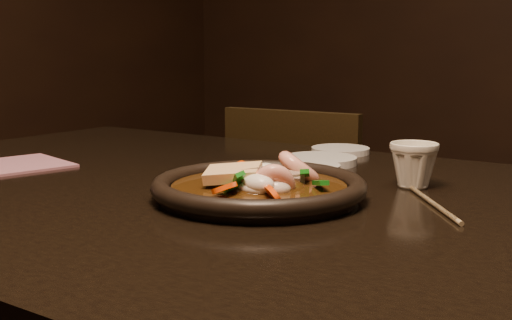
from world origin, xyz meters
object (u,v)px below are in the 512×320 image
Objects in this scene: table at (264,246)px; tea_cup at (414,163)px; chair at (308,245)px; plate at (259,188)px.

table is 22.05× the size of tea_cup.
tea_cup reaches higher than chair.
tea_cup is at bearing 52.17° from plate.
table is 0.80m from chair.
plate is at bearing -127.83° from tea_cup.
chair is (-0.32, 0.70, -0.23)m from table.
tea_cup is (0.16, 0.16, 0.11)m from table.
chair reaches higher than plate.
table is 0.10m from plate.
tea_cup reaches higher than plate.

